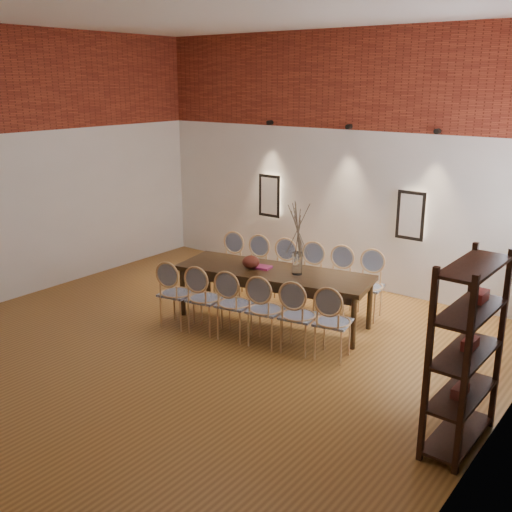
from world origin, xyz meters
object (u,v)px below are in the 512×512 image
Objects in this scene: vase at (297,263)px; chair_near_d at (266,310)px; chair_far_f at (367,287)px; chair_far_b at (253,269)px; bowl at (251,262)px; shelving_rack at (466,354)px; chair_far_c at (280,273)px; chair_near_b at (205,298)px; chair_near_c at (235,304)px; book at (261,267)px; chair_far_e at (337,282)px; chair_far_d at (308,277)px; chair_near_a at (177,293)px; chair_far_a at (228,265)px; dining_table at (273,296)px; chair_near_f at (333,322)px; chair_near_e at (298,316)px.

chair_near_d is at bearing -89.27° from vase.
chair_far_b is at bearing -0.00° from chair_far_f.
shelving_rack is at bearing -19.88° from bowl.
chair_far_c is 0.52× the size of shelving_rack.
chair_near_b and chair_near_c have the same top height.
book is at bearing 87.90° from chair_near_c.
chair_far_e is 3.62× the size of book.
chair_far_b and chair_far_d have the same top height.
book is at bearing 119.91° from chair_near_d.
chair_near_a reaches higher than bowl.
chair_near_b is 1.31m from vase.
chair_far_a and chair_far_c have the same top height.
chair_near_d reaches higher than dining_table.
chair_near_b is 1.00× the size of chair_far_a.
chair_near_d is 1.00× the size of chair_far_e.
chair_far_b is at bearing 90.00° from chair_near_b.
vase is 0.17× the size of shelving_rack.
chair_near_c is (0.88, 0.16, 0.00)m from chair_near_a.
chair_near_b is 2.28m from chair_far_f.
chair_near_f and chair_far_c have the same top height.
chair_near_a is 2.23m from chair_near_f.
chair_near_a and chair_far_e have the same top height.
dining_table is at bearing 19.20° from bowl.
chair_near_c is (0.44, 0.08, 0.00)m from chair_near_b.
shelving_rack is (3.83, -1.90, 0.43)m from chair_far_b.
chair_near_a is 1.00× the size of chair_far_e.
chair_near_e is 1.00× the size of chair_far_a.
chair_near_c is at bearing -0.00° from chair_near_b.
chair_near_a and chair_far_c have the same top height.
bowl is (0.48, -0.69, 0.37)m from chair_far_b.
dining_table is 2.85× the size of chair_near_c.
chair_near_e is 2.42m from shelving_rack.
chair_far_b is at bearing 107.45° from chair_near_c.
vase reaches higher than chair_near_d.
chair_far_f reaches higher than bowl.
bowl is at bearing 82.43° from chair_far_c.
chair_far_a is at bearing -0.00° from chair_far_b.
shelving_rack is (3.58, -0.50, 0.43)m from chair_near_b.
chair_near_d reaches higher than bowl.
chair_far_d is (0.09, 0.74, 0.09)m from dining_table.
chair_near_c and chair_far_b have the same top height.
chair_far_e is 1.00× the size of chair_far_f.
chair_near_d is 1.00× the size of chair_far_f.
chair_far_a and chair_far_e have the same top height.
bowl is at bearing 129.67° from chair_near_d.
chair_far_a is at bearing -0.00° from chair_far_f.
vase is at bearing 80.29° from chair_near_d.
chair_far_a is 0.45m from chair_far_b.
chair_far_f is at bearing 38.20° from book.
chair_near_a is 1.49m from chair_far_b.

